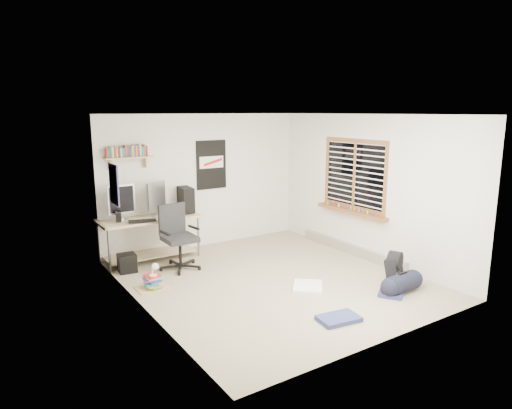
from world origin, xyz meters
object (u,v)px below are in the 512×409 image
duffel_bag (402,283)px  book_stack (152,279)px  office_chair (180,240)px  backpack (394,270)px  desk (150,239)px

duffel_bag → book_stack: 3.62m
office_chair → duffel_bag: bearing=-57.3°
backpack → book_stack: size_ratio=0.86×
desk → book_stack: desk is taller
desk → backpack: size_ratio=4.39×
desk → office_chair: 0.80m
office_chair → backpack: size_ratio=2.77×
backpack → book_stack: backpack is taller
desk → backpack: (2.67, -3.11, -0.16)m
office_chair → duffel_bag: (2.24, -2.66, -0.35)m
office_chair → book_stack: bearing=-149.1°
desk → backpack: desk is taller
backpack → desk: bearing=108.5°
duffel_bag → book_stack: duffel_bag is taller
desk → backpack: 4.10m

